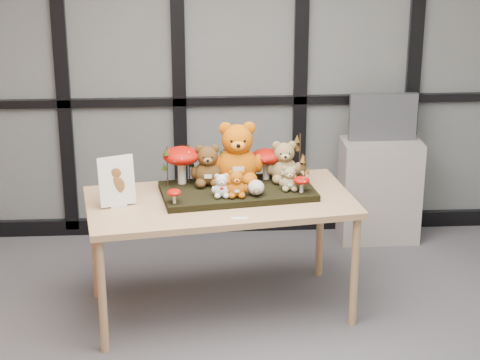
{
  "coord_description": "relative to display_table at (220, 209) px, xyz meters",
  "views": [
    {
      "loc": [
        -0.38,
        -3.81,
        2.7
      ],
      "look_at": [
        -0.08,
        1.14,
        0.9
      ],
      "focal_mm": 65.0,
      "sensor_mm": 36.0,
      "label": 1
    }
  ],
  "objects": [
    {
      "name": "sprig_green_mid_left",
      "position": [
        -0.19,
        0.21,
        0.23
      ],
      "size": [
        0.05,
        0.05,
        0.25
      ],
      "primitive_type": null,
      "color": "#1B370C",
      "rests_on": "diorama_tray"
    },
    {
      "name": "sprig_dry_far_right",
      "position": [
        0.52,
        0.24,
        0.26
      ],
      "size": [
        0.05,
        0.05,
        0.3
      ],
      "primitive_type": null,
      "color": "brown",
      "rests_on": "diorama_tray"
    },
    {
      "name": "bear_brown_medium",
      "position": [
        -0.07,
        0.16,
        0.25
      ],
      "size": [
        0.25,
        0.23,
        0.29
      ],
      "primitive_type": null,
      "rotation": [
        0.0,
        0.0,
        0.15
      ],
      "color": "#4D3314",
      "rests_on": "diorama_tray"
    },
    {
      "name": "bear_small_yellow",
      "position": [
        0.1,
        -0.06,
        0.2
      ],
      "size": [
        0.16,
        0.15,
        0.18
      ],
      "primitive_type": null,
      "rotation": [
        0.0,
        0.0,
        0.15
      ],
      "color": "#B35409",
      "rests_on": "diorama_tray"
    },
    {
      "name": "sprig_green_centre",
      "position": [
        0.04,
        0.25,
        0.21
      ],
      "size": [
        0.05,
        0.05,
        0.2
      ],
      "primitive_type": null,
      "color": "#1B370C",
      "rests_on": "diorama_tray"
    },
    {
      "name": "sprig_green_far_left",
      "position": [
        -0.32,
        0.14,
        0.24
      ],
      "size": [
        0.05,
        0.05,
        0.27
      ],
      "primitive_type": null,
      "color": "#1B370C",
      "rests_on": "diorama_tray"
    },
    {
      "name": "mushroom_back_right",
      "position": [
        0.31,
        0.24,
        0.21
      ],
      "size": [
        0.2,
        0.2,
        0.22
      ],
      "primitive_type": null,
      "color": "#950B04",
      "rests_on": "diorama_tray"
    },
    {
      "name": "diorama_tray",
      "position": [
        0.11,
        0.08,
        0.09
      ],
      "size": [
        1.0,
        0.61,
        0.04
      ],
      "primitive_type": "cube",
      "rotation": [
        0.0,
        0.0,
        0.15
      ],
      "color": "black",
      "rests_on": "display_table"
    },
    {
      "name": "bear_white_bow",
      "position": [
        0.01,
        -0.06,
        0.19
      ],
      "size": [
        0.14,
        0.13,
        0.16
      ],
      "primitive_type": null,
      "rotation": [
        0.0,
        0.0,
        0.15
      ],
      "color": "silver",
      "rests_on": "diorama_tray"
    },
    {
      "name": "mushroom_back_left",
      "position": [
        -0.23,
        0.19,
        0.24
      ],
      "size": [
        0.24,
        0.24,
        0.26
      ],
      "primitive_type": null,
      "color": "#950B04",
      "rests_on": "diorama_tray"
    },
    {
      "name": "mushroom_front_right",
      "position": [
        0.5,
        -0.02,
        0.16
      ],
      "size": [
        0.1,
        0.1,
        0.11
      ],
      "primitive_type": null,
      "color": "#950B04",
      "rests_on": "diorama_tray"
    },
    {
      "name": "sign_holder",
      "position": [
        -0.62,
        -0.08,
        0.21
      ],
      "size": [
        0.22,
        0.12,
        0.31
      ],
      "rotation": [
        0.0,
        0.0,
        0.36
      ],
      "color": "silver",
      "rests_on": "display_table"
    },
    {
      "name": "bear_tan_back",
      "position": [
        0.42,
        0.21,
        0.25
      ],
      "size": [
        0.25,
        0.23,
        0.29
      ],
      "primitive_type": null,
      "rotation": [
        0.0,
        0.0,
        0.15
      ],
      "color": "olive",
      "rests_on": "diorama_tray"
    },
    {
      "name": "bear_beige_small",
      "position": [
        0.43,
        0.04,
        0.19
      ],
      "size": [
        0.15,
        0.14,
        0.17
      ],
      "primitive_type": null,
      "rotation": [
        0.0,
        0.0,
        0.15
      ],
      "color": "#988A59",
      "rests_on": "diorama_tray"
    },
    {
      "name": "display_table",
      "position": [
        0.0,
        0.0,
        0.0
      ],
      "size": [
        1.74,
        1.05,
        0.77
      ],
      "rotation": [
        0.0,
        0.0,
        0.15
      ],
      "color": "tan",
      "rests_on": "floor"
    },
    {
      "name": "room_shell",
      "position": [
        0.2,
        -1.18,
        0.98
      ],
      "size": [
        5.0,
        5.0,
        5.0
      ],
      "color": "beige",
      "rests_on": "floor"
    },
    {
      "name": "mushroom_front_left",
      "position": [
        -0.28,
        -0.15,
        0.15
      ],
      "size": [
        0.09,
        0.09,
        0.1
      ],
      "primitive_type": null,
      "color": "#950B04",
      "rests_on": "diorama_tray"
    },
    {
      "name": "sprig_dry_mid_right",
      "position": [
        0.54,
        0.12,
        0.2
      ],
      "size": [
        0.05,
        0.05,
        0.19
      ],
      "primitive_type": null,
      "color": "brown",
      "rests_on": "diorama_tray"
    },
    {
      "name": "bear_pooh_yellow",
      "position": [
        0.12,
        0.2,
        0.32
      ],
      "size": [
        0.37,
        0.35,
        0.43
      ],
      "primitive_type": null,
      "rotation": [
        0.0,
        0.0,
        0.15
      ],
      "color": "#C85B06",
      "rests_on": "diorama_tray"
    },
    {
      "name": "glass_partition",
      "position": [
        0.2,
        1.29,
        0.72
      ],
      "size": [
        4.9,
        0.06,
        2.78
      ],
      "color": "#2D383F",
      "rests_on": "floor"
    },
    {
      "name": "plush_cream_hedgehog",
      "position": [
        0.22,
        -0.04,
        0.16
      ],
      "size": [
        0.09,
        0.08,
        0.1
      ],
      "primitive_type": null,
      "rotation": [
        0.0,
        0.0,
        0.15
      ],
      "color": "beige",
      "rests_on": "diorama_tray"
    },
    {
      "name": "label_card",
      "position": [
        0.1,
        -0.32,
        0.07
      ],
      "size": [
        0.09,
        0.03,
        0.0
      ],
      "primitive_type": "cube",
      "color": "white",
      "rests_on": "display_table"
    },
    {
      "name": "monitor",
      "position": [
        1.24,
        1.1,
        0.26
      ],
      "size": [
        0.5,
        0.05,
        0.35
      ],
      "color": "#4C4F54",
      "rests_on": "cabinet"
    },
    {
      "name": "cabinet",
      "position": [
        1.24,
        1.08,
        -0.31
      ],
      "size": [
        0.59,
        0.34,
        0.78
      ],
      "primitive_type": "cube",
      "color": "#9C948B",
      "rests_on": "floor"
    }
  ]
}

